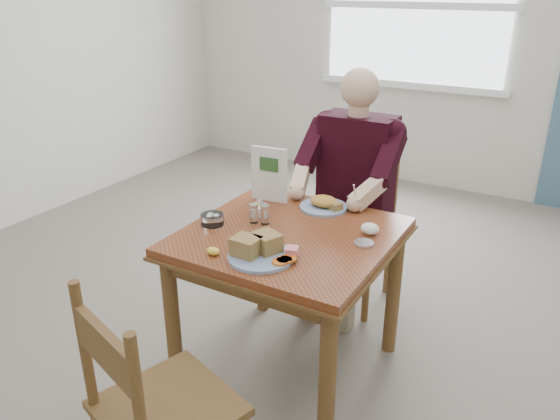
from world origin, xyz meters
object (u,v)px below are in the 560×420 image
Objects in this scene: chair_far at (355,224)px; far_plate at (325,204)px; chair_near at (155,412)px; table at (289,254)px; diner at (352,175)px; near_plate at (260,250)px.

far_plate is at bearing -87.90° from chair_far.
table is at bearing 90.91° from chair_near.
chair_far is 1.00× the size of chair_near.
chair_near is (0.02, -0.94, -0.16)m from table.
chair_near is 1.68m from diner.
chair_far reaches higher than near_plate.
table is 0.66× the size of diner.
table is at bearing -90.00° from diner.
near_plate is (-0.00, 0.67, 0.31)m from chair_near.
chair_far is (0.00, 0.80, -0.16)m from table.
chair_near reaches higher than table.
chair_far reaches higher than far_plate.
chair_far is at bearing 90.49° from chair_near.
table is 2.90× the size of far_plate.
far_plate is at bearing 87.04° from table.
chair_far is 3.05× the size of near_plate.
chair_near is 0.74m from near_plate.
chair_far is 0.34m from diner.
diner reaches higher than chair_near.
far_plate reaches higher than table.
diner is (-0.02, 1.65, 0.33)m from chair_near.
diner reaches higher than table.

